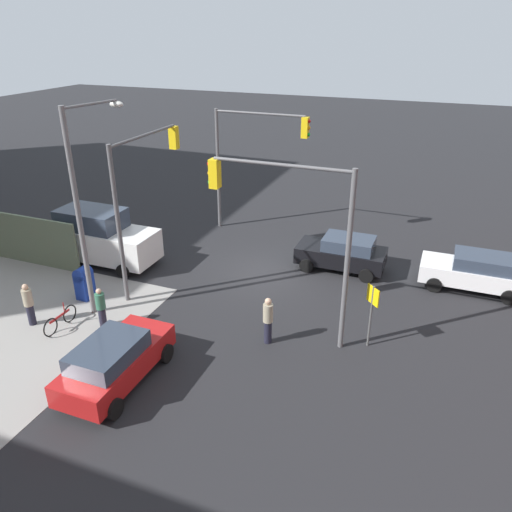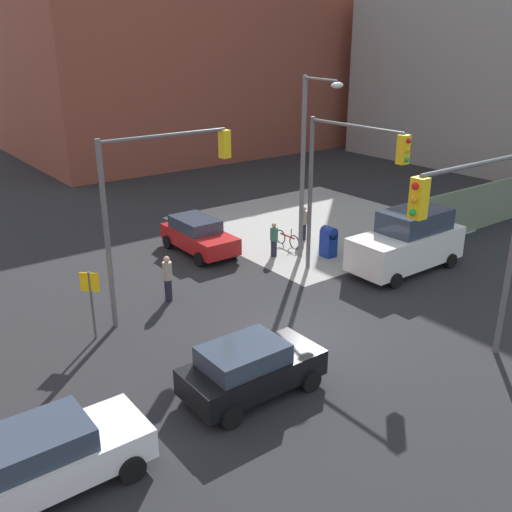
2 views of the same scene
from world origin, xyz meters
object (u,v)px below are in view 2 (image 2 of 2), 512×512
(mailbox_blue, at_px, (328,241))
(hatchback_white, at_px, (46,457))
(traffic_signal_se_corner, at_px, (480,226))
(pedestrian_walking_north, at_px, (168,278))
(coupe_red, at_px, (198,235))
(traffic_signal_nw_corner, at_px, (157,189))
(smokestack, at_px, (302,36))
(pedestrian_waiting, at_px, (304,223))
(street_lamp_corner, at_px, (307,156))
(van_white_delivery, at_px, (408,242))
(bicycle_leaning_on_fence, at_px, (287,239))
(coupe_black, at_px, (250,368))
(pedestrian_crossing, at_px, (274,239))
(traffic_signal_ne_corner, at_px, (344,172))

(mailbox_blue, bearing_deg, hatchback_white, -155.57)
(traffic_signal_se_corner, height_order, pedestrian_walking_north, traffic_signal_se_corner)
(coupe_red, bearing_deg, traffic_signal_nw_corner, -133.39)
(traffic_signal_nw_corner, bearing_deg, smokestack, 41.51)
(hatchback_white, bearing_deg, pedestrian_walking_north, 45.71)
(pedestrian_waiting, bearing_deg, hatchback_white, -141.16)
(street_lamp_corner, distance_m, pedestrian_walking_north, 8.06)
(van_white_delivery, relative_size, bicycle_leaning_on_fence, 3.09)
(hatchback_white, relative_size, pedestrian_walking_north, 2.38)
(mailbox_blue, xyz_separation_m, hatchback_white, (-15.07, -6.85, 0.08))
(traffic_signal_nw_corner, xyz_separation_m, coupe_black, (-0.60, -6.14, -3.77))
(pedestrian_waiting, height_order, bicycle_leaning_on_fence, pedestrian_waiting)
(hatchback_white, bearing_deg, pedestrian_waiting, 30.54)
(pedestrian_crossing, bearing_deg, bicycle_leaning_on_fence, -89.49)
(traffic_signal_nw_corner, distance_m, pedestrian_walking_north, 3.77)
(coupe_black, xyz_separation_m, pedestrian_waiting, (9.97, 9.04, 0.06))
(pedestrian_walking_north, bearing_deg, coupe_black, 109.09)
(traffic_signal_nw_corner, distance_m, coupe_black, 7.22)
(traffic_signal_ne_corner, distance_m, pedestrian_crossing, 5.41)
(traffic_signal_ne_corner, relative_size, pedestrian_waiting, 3.75)
(street_lamp_corner, bearing_deg, pedestrian_waiting, 49.54)
(traffic_signal_nw_corner, height_order, coupe_black, traffic_signal_nw_corner)
(traffic_signal_se_corner, distance_m, coupe_red, 14.09)
(mailbox_blue, relative_size, hatchback_white, 0.33)
(coupe_black, bearing_deg, mailbox_blue, 35.32)
(coupe_red, relative_size, coupe_black, 1.05)
(pedestrian_crossing, bearing_deg, coupe_red, 18.16)
(traffic_signal_se_corner, relative_size, pedestrian_waiting, 3.75)
(van_white_delivery, relative_size, pedestrian_crossing, 3.35)
(mailbox_blue, bearing_deg, coupe_red, 137.83)
(traffic_signal_ne_corner, xyz_separation_m, coupe_black, (-7.67, -4.26, -3.76))
(coupe_red, bearing_deg, pedestrian_crossing, -45.90)
(mailbox_blue, xyz_separation_m, coupe_red, (-4.47, 4.05, 0.08))
(pedestrian_walking_north, bearing_deg, hatchback_white, 74.48)
(hatchback_white, bearing_deg, coupe_red, 45.78)
(pedestrian_crossing, distance_m, pedestrian_waiting, 2.75)
(bicycle_leaning_on_fence, bearing_deg, smokestack, 47.86)
(traffic_signal_ne_corner, distance_m, hatchback_white, 14.59)
(smokestack, xyz_separation_m, pedestrian_walking_north, (-28.24, -24.80, -8.75))
(coupe_red, height_order, pedestrian_waiting, pedestrian_waiting)
(street_lamp_corner, relative_size, coupe_black, 1.98)
(traffic_signal_ne_corner, relative_size, street_lamp_corner, 0.81)
(coupe_black, bearing_deg, traffic_signal_nw_corner, 84.46)
(traffic_signal_ne_corner, bearing_deg, van_white_delivery, -14.12)
(traffic_signal_nw_corner, bearing_deg, van_white_delivery, -14.62)
(smokestack, relative_size, bicycle_leaning_on_fence, 11.08)
(pedestrian_walking_north, bearing_deg, bicycle_leaning_on_fence, -136.51)
(smokestack, bearing_deg, pedestrian_crossing, -133.16)
(smokestack, xyz_separation_m, street_lamp_corner, (-21.11, -24.56, -5.00))
(hatchback_white, relative_size, coupe_black, 1.07)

